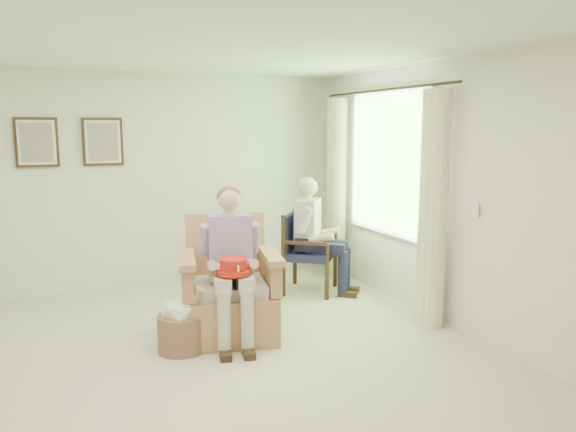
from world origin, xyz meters
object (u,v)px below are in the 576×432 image
(wicker_armchair, at_px, (228,298))
(red_hat, at_px, (233,267))
(person_dark, at_px, (313,228))
(hatbox, at_px, (182,324))
(person_wicker, at_px, (232,253))
(wood_armchair, at_px, (307,248))

(wicker_armchair, xyz_separation_m, red_hat, (-0.06, -0.34, 0.39))
(person_dark, height_order, red_hat, person_dark)
(wicker_armchair, distance_m, hatbox, 0.55)
(person_wicker, relative_size, red_hat, 4.59)
(wood_armchair, height_order, hatbox, wood_armchair)
(wicker_armchair, bearing_deg, person_dark, 46.42)
(wicker_armchair, xyz_separation_m, hatbox, (-0.49, -0.21, -0.11))
(person_dark, relative_size, red_hat, 4.45)
(person_wicker, height_order, hatbox, person_wicker)
(wicker_armchair, relative_size, wood_armchair, 1.20)
(wicker_armchair, bearing_deg, red_hat, -86.88)
(red_hat, bearing_deg, person_wicker, 74.34)
(wicker_armchair, relative_size, person_wicker, 0.80)
(wicker_armchair, bearing_deg, wood_armchair, 50.73)
(wicker_armchair, xyz_separation_m, wood_armchair, (1.33, 1.06, 0.15))
(red_hat, height_order, hatbox, red_hat)
(person_wicker, bearing_deg, red_hat, -93.42)
(red_hat, bearing_deg, wood_armchair, 45.33)
(wood_armchair, bearing_deg, wicker_armchair, 166.82)
(wicker_armchair, xyz_separation_m, person_wicker, (0.00, -0.15, 0.46))
(person_wicker, xyz_separation_m, hatbox, (-0.49, -0.06, -0.58))
(wood_armchair, bearing_deg, hatbox, 163.14)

